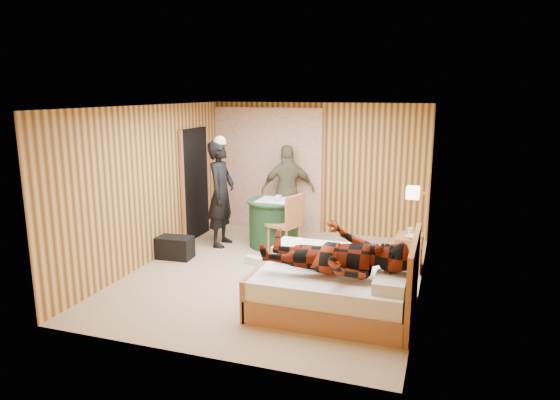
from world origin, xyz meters
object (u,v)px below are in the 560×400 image
(bed, at_px, (336,287))
(chair_far, at_px, (287,207))
(duffel_bag, at_px, (173,247))
(wall_lamp, at_px, (413,193))
(man_at_table, at_px, (288,190))
(man_on_bed, at_px, (335,243))
(nightstand, at_px, (409,252))
(chair_near, at_px, (288,220))
(round_table, at_px, (274,223))
(woman_standing, at_px, (221,194))

(bed, xyz_separation_m, chair_far, (-1.61, 3.00, 0.24))
(chair_far, height_order, duffel_bag, chair_far)
(wall_lamp, height_order, chair_far, wall_lamp)
(man_at_table, distance_m, man_on_bed, 3.66)
(wall_lamp, bearing_deg, nightstand, 95.57)
(chair_near, xyz_separation_m, man_on_bed, (1.27, -2.14, 0.35))
(nightstand, relative_size, round_table, 0.58)
(wall_lamp, distance_m, chair_near, 2.23)
(chair_near, relative_size, man_on_bed, 0.58)
(chair_far, distance_m, duffel_bag, 2.38)
(round_table, distance_m, duffel_bag, 1.81)
(bed, relative_size, woman_standing, 1.04)
(wall_lamp, xyz_separation_m, woman_standing, (-3.31, 0.65, -0.36))
(wall_lamp, distance_m, duffel_bag, 3.94)
(chair_near, height_order, man_on_bed, man_on_bed)
(nightstand, height_order, chair_far, chair_far)
(round_table, height_order, man_at_table, man_at_table)
(bed, distance_m, woman_standing, 3.28)
(nightstand, relative_size, man_at_table, 0.32)
(nightstand, height_order, round_table, round_table)
(man_on_bed, bearing_deg, man_at_table, 116.54)
(nightstand, distance_m, duffel_bag, 3.80)
(bed, distance_m, nightstand, 1.95)
(bed, xyz_separation_m, chair_near, (-1.25, 1.92, 0.30))
(wall_lamp, height_order, nightstand, wall_lamp)
(duffel_bag, height_order, man_on_bed, man_on_bed)
(bed, height_order, chair_far, bed)
(round_table, distance_m, man_at_table, 0.91)
(wall_lamp, bearing_deg, bed, -120.39)
(nightstand, xyz_separation_m, chair_far, (-2.36, 1.20, 0.26))
(chair_far, xyz_separation_m, woman_standing, (-0.91, -0.99, 0.40))
(round_table, height_order, duffel_bag, round_table)
(nightstand, bearing_deg, man_at_table, 152.12)
(man_at_table, bearing_deg, wall_lamp, 122.19)
(man_at_table, xyz_separation_m, man_on_bed, (1.64, -3.28, 0.08))
(nightstand, xyz_separation_m, man_on_bed, (-0.73, -2.02, 0.67))
(wall_lamp, distance_m, man_at_table, 2.98)
(duffel_bag, relative_size, man_at_table, 0.37)
(woman_standing, bearing_deg, bed, -131.54)
(bed, height_order, chair_near, bed)
(chair_far, relative_size, man_on_bed, 0.53)
(nightstand, relative_size, woman_standing, 0.29)
(nightstand, height_order, man_on_bed, man_on_bed)
(chair_far, bearing_deg, man_on_bed, -61.11)
(nightstand, distance_m, woman_standing, 3.34)
(woman_standing, bearing_deg, nightstand, -96.63)
(nightstand, distance_m, chair_far, 2.66)
(wall_lamp, bearing_deg, man_on_bed, -116.05)
(round_table, bearing_deg, chair_far, 89.78)
(round_table, distance_m, woman_standing, 1.07)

